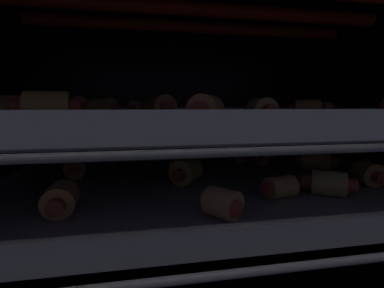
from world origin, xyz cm
name	(u,v)px	position (x,y,z in cm)	size (l,w,h in cm)	color
ground_plane	(203,271)	(0.00, 0.00, -0.60)	(61.06, 42.81, 1.20)	black
oven_wall_back	(182,127)	(0.00, 20.80, 18.14)	(61.06, 1.20, 36.28)	black
heating_element	(205,9)	(0.00, 0.00, 34.23)	(46.93, 16.52, 1.71)	maroon
oven_rack_lower	(203,192)	(0.00, 0.00, 11.02)	(55.84, 39.60, 0.65)	slate
baking_tray_lower	(203,185)	(0.00, 0.00, 11.95)	(50.80, 32.66, 2.40)	gray
pig_in_blanket_lower_0	(328,183)	(13.04, -7.43, 13.72)	(5.70, 4.45, 2.89)	tan
pig_in_blanket_lower_1	(187,172)	(-2.37, -0.43, 13.97)	(4.74, 5.01, 3.38)	tan
pig_in_blanket_lower_2	(223,203)	(-0.68, -11.24, 13.66)	(3.99, 4.38, 2.78)	tan
pig_in_blanket_lower_3	(280,187)	(7.24, -7.15, 13.51)	(4.64, 3.10, 2.46)	tan
pig_in_blanket_lower_4	(368,173)	(20.98, -4.60, 13.78)	(3.42, 5.21, 3.02)	tan
pig_in_blanket_lower_5	(75,167)	(-17.71, 6.26, 13.76)	(3.47, 5.03, 2.96)	tan
pig_in_blanket_lower_6	(61,199)	(-15.58, -7.82, 13.76)	(3.26, 5.30, 2.97)	tan
pig_in_blanket_lower_7	(237,154)	(9.00, 12.07, 13.67)	(3.45, 5.52, 2.79)	tan
pig_in_blanket_lower_8	(261,157)	(12.44, 9.53, 13.56)	(3.09, 5.42, 2.57)	tan
pig_in_blanket_lower_9	(317,161)	(19.30, 3.66, 13.82)	(5.71, 5.22, 3.10)	tan
pig_in_blanket_lower_10	(184,164)	(-2.00, 4.42, 13.97)	(4.48, 4.45, 3.38)	tan
oven_rack_upper	(204,128)	(0.00, 0.00, 19.61)	(55.78, 39.60, 0.59)	slate
baking_tray_upper	(204,122)	(0.00, 0.00, 20.49)	(50.80, 32.66, 2.37)	silver
pig_in_blanket_upper_0	(140,109)	(-8.31, 10.72, 22.06)	(4.30, 6.17, 2.58)	tan
pig_in_blanket_upper_1	(307,109)	(16.22, 2.35, 22.11)	(4.92, 3.92, 2.68)	tan
pig_in_blanket_upper_2	(7,111)	(-20.77, -4.98, 21.98)	(4.32, 5.88, 2.42)	tan
pig_in_blanket_upper_3	(206,110)	(-1.86, -9.42, 22.16)	(4.29, 6.27, 2.78)	tan
pig_in_blanket_upper_4	(103,108)	(-13.58, 7.00, 22.21)	(5.28, 4.25, 2.89)	tan
pig_in_blanket_upper_5	(261,110)	(5.05, -6.25, 22.07)	(2.72, 5.46, 2.60)	tan
pig_in_blanket_upper_7	(75,107)	(-17.93, 8.98, 22.35)	(4.41, 4.62, 3.16)	tan
pig_in_blanket_upper_8	(317,109)	(19.65, 4.88, 21.97)	(5.48, 3.23, 2.41)	tan
pig_in_blanket_upper_9	(161,107)	(-5.37, 3.72, 22.40)	(4.35, 5.84, 3.25)	tan
pig_in_blanket_upper_10	(12,108)	(-22.10, -0.88, 22.24)	(4.77, 4.05, 2.94)	tan
pig_in_blanket_upper_11	(48,108)	(-16.66, -6.01, 22.34)	(6.03, 3.66, 3.15)	tan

